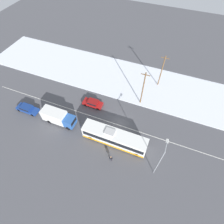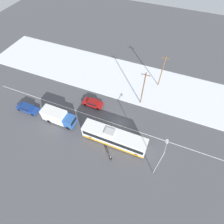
{
  "view_description": "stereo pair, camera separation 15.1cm",
  "coord_description": "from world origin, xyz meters",
  "px_view_note": "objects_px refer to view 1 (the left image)",
  "views": [
    {
      "loc": [
        5.83,
        -18.42,
        29.76
      ],
      "look_at": [
        -2.11,
        1.61,
        1.4
      ],
      "focal_mm": 28.0,
      "sensor_mm": 36.0,
      "label": 1
    },
    {
      "loc": [
        5.97,
        -18.36,
        29.76
      ],
      "look_at": [
        -2.11,
        1.61,
        1.4
      ],
      "focal_mm": 28.0,
      "sensor_mm": 36.0,
      "label": 2
    }
  ],
  "objects_px": {
    "city_bus": "(115,138)",
    "parked_car_near_truck": "(27,108)",
    "sedan_car": "(93,103)",
    "utility_pole_roadside": "(143,88)",
    "pedestrian_at_stop": "(111,158)",
    "streetlamp": "(161,159)",
    "box_truck": "(58,117)",
    "utility_pole_snowlot": "(162,71)"
  },
  "relations": [
    {
      "from": "city_bus",
      "to": "parked_car_near_truck",
      "type": "height_order",
      "value": "city_bus"
    },
    {
      "from": "sedan_car",
      "to": "utility_pole_roadside",
      "type": "xyz_separation_m",
      "value": [
        9.45,
        4.54,
        3.7
      ]
    },
    {
      "from": "pedestrian_at_stop",
      "to": "streetlamp",
      "type": "distance_m",
      "value": 8.59
    },
    {
      "from": "parked_car_near_truck",
      "to": "city_bus",
      "type": "bearing_deg",
      "value": -0.36
    },
    {
      "from": "streetlamp",
      "to": "utility_pole_roadside",
      "type": "distance_m",
      "value": 15.18
    },
    {
      "from": "parked_car_near_truck",
      "to": "utility_pole_roadside",
      "type": "distance_m",
      "value": 24.67
    },
    {
      "from": "box_truck",
      "to": "streetlamp",
      "type": "bearing_deg",
      "value": -7.61
    },
    {
      "from": "parked_car_near_truck",
      "to": "utility_pole_snowlot",
      "type": "relative_size",
      "value": 0.58
    },
    {
      "from": "parked_car_near_truck",
      "to": "utility_pole_snowlot",
      "type": "bearing_deg",
      "value": 36.94
    },
    {
      "from": "utility_pole_roadside",
      "to": "parked_car_near_truck",
      "type": "bearing_deg",
      "value": -152.94
    },
    {
      "from": "streetlamp",
      "to": "city_bus",
      "type": "bearing_deg",
      "value": 163.0
    },
    {
      "from": "utility_pole_snowlot",
      "to": "utility_pole_roadside",
      "type": "bearing_deg",
      "value": -108.74
    },
    {
      "from": "pedestrian_at_stop",
      "to": "utility_pole_roadside",
      "type": "height_order",
      "value": "utility_pole_roadside"
    },
    {
      "from": "utility_pole_snowlot",
      "to": "parked_car_near_truck",
      "type": "bearing_deg",
      "value": -143.06
    },
    {
      "from": "box_truck",
      "to": "parked_car_near_truck",
      "type": "xyz_separation_m",
      "value": [
        -7.81,
        -0.07,
        -0.88
      ]
    },
    {
      "from": "pedestrian_at_stop",
      "to": "utility_pole_snowlot",
      "type": "relative_size",
      "value": 0.2
    },
    {
      "from": "utility_pole_snowlot",
      "to": "streetlamp",
      "type": "bearing_deg",
      "value": -79.0
    },
    {
      "from": "streetlamp",
      "to": "utility_pole_snowlot",
      "type": "bearing_deg",
      "value": 101.0
    },
    {
      "from": "box_truck",
      "to": "utility_pole_roadside",
      "type": "height_order",
      "value": "utility_pole_roadside"
    },
    {
      "from": "city_bus",
      "to": "streetlamp",
      "type": "distance_m",
      "value": 9.28
    },
    {
      "from": "pedestrian_at_stop",
      "to": "parked_car_near_truck",
      "type": "bearing_deg",
      "value": 169.67
    },
    {
      "from": "streetlamp",
      "to": "utility_pole_snowlot",
      "type": "xyz_separation_m",
      "value": [
        -4.04,
        20.77,
        -0.75
      ]
    },
    {
      "from": "sedan_car",
      "to": "utility_pole_snowlot",
      "type": "relative_size",
      "value": 0.53
    },
    {
      "from": "sedan_car",
      "to": "parked_car_near_truck",
      "type": "xyz_separation_m",
      "value": [
        -12.27,
        -6.56,
        0.04
      ]
    },
    {
      "from": "parked_car_near_truck",
      "to": "utility_pole_roadside",
      "type": "bearing_deg",
      "value": 27.06
    },
    {
      "from": "box_truck",
      "to": "parked_car_near_truck",
      "type": "relative_size",
      "value": 1.43
    },
    {
      "from": "box_truck",
      "to": "pedestrian_at_stop",
      "type": "height_order",
      "value": "box_truck"
    },
    {
      "from": "city_bus",
      "to": "streetlamp",
      "type": "xyz_separation_m",
      "value": [
        8.24,
        -2.52,
        3.43
      ]
    },
    {
      "from": "box_truck",
      "to": "utility_pole_roadside",
      "type": "bearing_deg",
      "value": 38.39
    },
    {
      "from": "sedan_car",
      "to": "utility_pole_snowlot",
      "type": "distance_m",
      "value": 16.92
    },
    {
      "from": "parked_car_near_truck",
      "to": "pedestrian_at_stop",
      "type": "xyz_separation_m",
      "value": [
        20.64,
        -3.76,
        0.22
      ]
    },
    {
      "from": "city_bus",
      "to": "pedestrian_at_stop",
      "type": "xyz_separation_m",
      "value": [
        0.74,
        -3.64,
        -0.59
      ]
    },
    {
      "from": "city_bus",
      "to": "box_truck",
      "type": "distance_m",
      "value": 12.09
    },
    {
      "from": "sedan_car",
      "to": "streetlamp",
      "type": "xyz_separation_m",
      "value": [
        15.87,
        -9.21,
        4.28
      ]
    },
    {
      "from": "streetlamp",
      "to": "utility_pole_roadside",
      "type": "xyz_separation_m",
      "value": [
        -6.42,
        13.74,
        -0.58
      ]
    },
    {
      "from": "utility_pole_roadside",
      "to": "streetlamp",
      "type": "bearing_deg",
      "value": -64.96
    },
    {
      "from": "city_bus",
      "to": "utility_pole_snowlot",
      "type": "height_order",
      "value": "utility_pole_snowlot"
    },
    {
      "from": "utility_pole_snowlot",
      "to": "box_truck",
      "type": "bearing_deg",
      "value": -132.07
    },
    {
      "from": "sedan_car",
      "to": "parked_car_near_truck",
      "type": "relative_size",
      "value": 0.91
    },
    {
      "from": "sedan_car",
      "to": "pedestrian_at_stop",
      "type": "distance_m",
      "value": 13.29
    },
    {
      "from": "sedan_car",
      "to": "streetlamp",
      "type": "relative_size",
      "value": 0.54
    },
    {
      "from": "box_truck",
      "to": "pedestrian_at_stop",
      "type": "relative_size",
      "value": 4.16
    }
  ]
}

